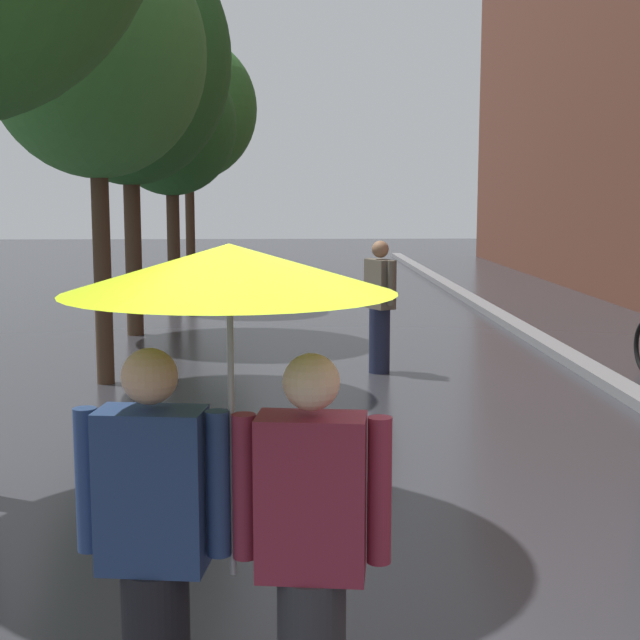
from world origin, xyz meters
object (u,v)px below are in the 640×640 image
street_tree_3 (171,126)px  street_tree_4 (188,109)px  street_tree_1 (95,54)px  street_tree_2 (128,58)px  pedestrian_walking_midground (380,306)px  couple_under_umbrella (231,415)px

street_tree_3 → street_tree_4: (-0.10, 3.99, 0.66)m
street_tree_4 → street_tree_1: bearing=-89.1°
street_tree_2 → street_tree_3: street_tree_2 is taller
street_tree_4 → pedestrian_walking_midground: size_ratio=3.54×
street_tree_3 → pedestrian_walking_midground: street_tree_3 is taller
couple_under_umbrella → street_tree_4: bearing=96.5°
street_tree_3 → pedestrian_walking_midground: bearing=-63.3°
couple_under_umbrella → street_tree_3: bearing=97.9°
street_tree_1 → pedestrian_walking_midground: street_tree_1 is taller
street_tree_2 → couple_under_umbrella: 11.61m
street_tree_1 → pedestrian_walking_midground: (3.27, 0.53, -2.92)m
pedestrian_walking_midground → street_tree_1: bearing=-170.7°
street_tree_4 → couple_under_umbrella: bearing=-83.5°
street_tree_3 → street_tree_1: bearing=-89.5°
street_tree_2 → street_tree_4: bearing=89.3°
street_tree_1 → street_tree_3: bearing=90.5°
street_tree_1 → street_tree_4: 11.16m
street_tree_3 → couple_under_umbrella: street_tree_3 is taller
street_tree_2 → pedestrian_walking_midground: 5.82m
couple_under_umbrella → pedestrian_walking_midground: (1.33, 7.89, -0.58)m
street_tree_3 → pedestrian_walking_midground: (3.34, -6.63, -2.63)m
street_tree_2 → street_tree_4: size_ratio=1.06×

